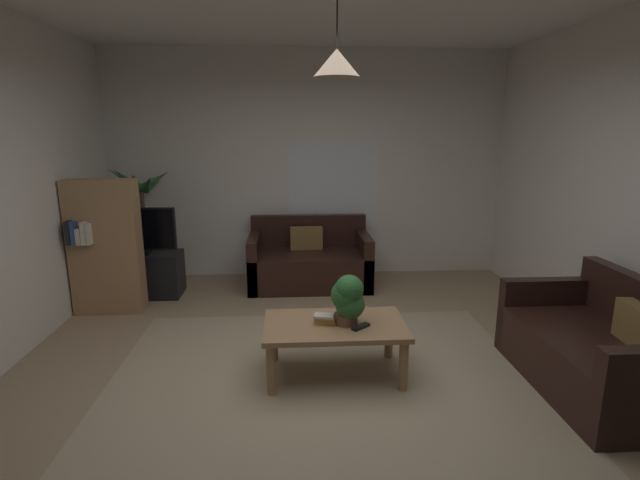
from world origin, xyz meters
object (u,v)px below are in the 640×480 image
Objects in this scene: couch_under_window at (309,263)px; couch_right_side at (598,354)px; coffee_table at (335,331)px; bookshelf_corner at (105,247)px; potted_palm_corner at (145,228)px; book_on_table_2 at (324,316)px; book_on_table_1 at (325,318)px; book_on_table_0 at (326,321)px; pendant_lamp at (337,63)px; remote_on_table_0 at (361,327)px; potted_plant_on_table at (348,298)px; tv_stand at (142,274)px; tv at (137,231)px.

couch_under_window is 1.02× the size of couch_right_side.
bookshelf_corner is at bearing 146.82° from coffee_table.
potted_palm_corner reaches higher than coffee_table.
book_on_table_1 is at bearing 16.48° from book_on_table_2.
book_on_table_0 is at bearing -88.95° from couch_under_window.
bookshelf_corner is 2.23× the size of pendant_lamp.
book_on_table_0 is 0.93× the size of remote_on_table_0.
couch_right_side is at bearing -9.25° from book_on_table_0.
bookshelf_corner is at bearing 147.55° from potted_plant_on_table.
tv_stand is at bearing 136.34° from coffee_table.
potted_plant_on_table is 2.95m from tv_stand.
book_on_table_2 is at bearing -98.94° from couch_right_side.
book_on_table_1 is at bearing -137.55° from book_on_table_0.
remote_on_table_0 is 3.50m from potted_palm_corner.
potted_plant_on_table is (0.18, -0.02, 0.15)m from book_on_table_2.
bookshelf_corner is 3.13m from pendant_lamp.
remote_on_table_0 is (0.26, -0.10, -0.03)m from book_on_table_1.
pendant_lamp is at bearing -49.46° from potted_palm_corner.
bookshelf_corner reaches higher than book_on_table_1.
book_on_table_0 is at bearing -44.19° from tv.
remote_on_table_0 is (-1.73, 0.21, 0.17)m from couch_right_side.
book_on_table_2 is 0.10× the size of potted_palm_corner.
remote_on_table_0 is (0.29, -2.33, 0.17)m from couch_under_window.
tv_stand is at bearing 135.33° from book_on_table_1.
book_on_table_2 is at bearing -50.61° from potted_palm_corner.
potted_palm_corner reaches higher than book_on_table_0.
couch_under_window is at bearing 7.91° from tv_stand.
book_on_table_0 is 2.63m from bookshelf_corner.
coffee_table is (0.11, -2.23, 0.09)m from couch_under_window.
couch_under_window reaches higher than book_on_table_2.
bookshelf_corner is at bearing 145.97° from book_on_table_1.
tv_stand is at bearing 137.35° from potted_plant_on_table.
potted_palm_corner is (-2.07, 2.50, 0.21)m from book_on_table_1.
pendant_lamp reaches higher than potted_palm_corner.
remote_on_table_0 is at bearing -20.68° from book_on_table_2.
couch_right_side reaches higher than book_on_table_1.
book_on_table_2 is at bearing -177.77° from pendant_lamp.
couch_right_side is at bearing -51.53° from couch_under_window.
book_on_table_2 is 0.23m from potted_plant_on_table.
tv reaches higher than book_on_table_1.
book_on_table_0 is at bearing -99.25° from couch_right_side.
book_on_table_2 reaches higher than book_on_table_1.
remote_on_table_0 is 0.19× the size of tv.
couch_under_window is 3.70× the size of potted_plant_on_table.
potted_plant_on_table is at bearing -32.45° from bookshelf_corner.
book_on_table_2 is 2.62m from bookshelf_corner.
pendant_lamp reaches higher than book_on_table_2.
tv_stand is at bearing -172.09° from couch_under_window.
book_on_table_2 is at bearing -34.23° from bookshelf_corner.
couch_right_side reaches higher than remote_on_table_0.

